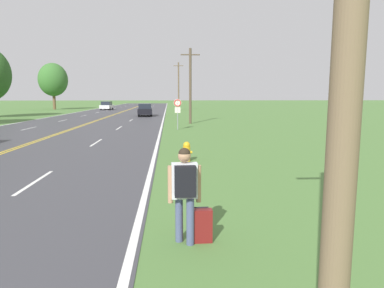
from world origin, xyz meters
name	(u,v)px	position (x,y,z in m)	size (l,w,h in m)	color
hitchhiker_person	(185,186)	(8.06, 2.77, 1.07)	(0.59, 0.42, 1.75)	#475175
suitcase	(200,226)	(8.33, 2.84, 0.31)	(0.46, 0.19, 0.67)	maroon
fire_hydrant	(187,151)	(8.49, 10.65, 0.41)	(0.46, 0.30, 0.80)	gold
traffic_sign	(178,107)	(8.46, 23.78, 1.80)	(0.60, 0.10, 2.40)	gray
utility_pole_midground	(190,85)	(9.83, 29.73, 3.68)	(1.80, 0.24, 7.07)	brown
utility_pole_far	(179,86)	(9.56, 60.05, 4.48)	(1.80, 0.24, 8.64)	brown
tree_mid_treeline	(53,80)	(-14.75, 66.29, 5.76)	(5.55, 5.55, 8.97)	brown
car_black_suv_approaching	(145,109)	(4.64, 42.53, 0.88)	(2.02, 4.95, 1.66)	black
car_white_sedan_mid_near	(107,106)	(-4.11, 63.63, 0.81)	(1.92, 4.92, 1.60)	black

